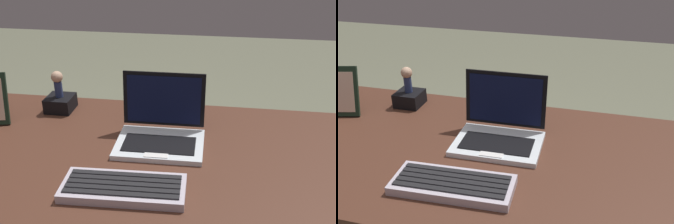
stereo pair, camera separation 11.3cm
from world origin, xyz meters
TOP-DOWN VIEW (x-y plane):
  - desk at (0.00, 0.00)m, footprint 1.43×0.73m
  - laptop_front at (0.09, 0.07)m, footprint 0.27×0.21m
  - external_keyboard at (0.03, -0.19)m, footprint 0.32×0.14m
  - figurine_stand at (-0.32, 0.25)m, footprint 0.10×0.10m
  - figurine at (-0.32, 0.25)m, footprint 0.04×0.04m

SIDE VIEW (x-z plane):
  - desk at x=0.00m, z-range 0.25..0.98m
  - external_keyboard at x=0.03m, z-range 0.72..0.75m
  - figurine_stand at x=-0.32m, z-range 0.72..0.78m
  - laptop_front at x=0.09m, z-range 0.66..0.87m
  - figurine at x=-0.32m, z-range 0.79..0.89m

